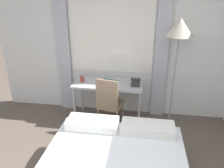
{
  "coord_description": "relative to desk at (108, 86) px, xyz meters",
  "views": [
    {
      "loc": [
        0.37,
        -1.3,
        2.29
      ],
      "look_at": [
        -0.11,
        1.88,
        0.9
      ],
      "focal_mm": 35.0,
      "sensor_mm": 36.0,
      "label": 1
    }
  ],
  "objects": [
    {
      "name": "mug",
      "position": [
        -0.48,
        -0.01,
        0.11
      ],
      "size": [
        0.08,
        0.08,
        0.1
      ],
      "color": "#993F33",
      "rests_on": "desk"
    },
    {
      "name": "telephone",
      "position": [
        0.49,
        -0.04,
        0.12
      ],
      "size": [
        0.17,
        0.19,
        0.12
      ],
      "color": "#2D2D2D",
      "rests_on": "desk"
    },
    {
      "name": "book",
      "position": [
        0.01,
        0.0,
        0.08
      ],
      "size": [
        0.33,
        0.28,
        0.02
      ],
      "rotation": [
        0.0,
        0.0,
        -0.23
      ],
      "color": "#33664C",
      "rests_on": "desk"
    },
    {
      "name": "standing_lamp",
      "position": [
        1.14,
        -0.01,
        1.0
      ],
      "size": [
        0.43,
        0.43,
        1.91
      ],
      "color": "#4C4C51",
      "rests_on": "ground_plane"
    },
    {
      "name": "wall_back_with_window",
      "position": [
        0.2,
        0.37,
        0.66
      ],
      "size": [
        4.92,
        0.13,
        2.7
      ],
      "color": "silver",
      "rests_on": "ground_plane"
    },
    {
      "name": "desk_chair",
      "position": [
        0.06,
        -0.31,
        -0.16
      ],
      "size": [
        0.47,
        0.47,
        0.97
      ],
      "rotation": [
        0.0,
        0.0,
        -0.19
      ],
      "color": "#8C7259",
      "rests_on": "ground_plane"
    },
    {
      "name": "desk",
      "position": [
        0.0,
        0.0,
        0.0
      ],
      "size": [
        1.25,
        0.59,
        0.75
      ],
      "color": "#B2B2B7",
      "rests_on": "ground_plane"
    }
  ]
}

